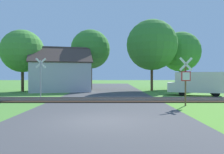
{
  "coord_description": "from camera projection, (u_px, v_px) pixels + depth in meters",
  "views": [
    {
      "loc": [
        0.48,
        -9.16,
        1.93
      ],
      "look_at": [
        0.5,
        8.38,
        1.8
      ],
      "focal_mm": 35.0,
      "sensor_mm": 36.0,
      "label": 1
    }
  ],
  "objects": [
    {
      "name": "ground_plane",
      "position": [
        100.0,
        121.0,
        9.17
      ],
      "size": [
        160.0,
        160.0,
        0.0
      ],
      "primitive_type": "plane",
      "color": "#4C8433"
    },
    {
      "name": "road_asphalt",
      "position": [
        102.0,
        113.0,
        11.17
      ],
      "size": [
        8.29,
        80.0,
        0.01
      ],
      "primitive_type": "cube",
      "color": "#424244",
      "rests_on": "ground"
    },
    {
      "name": "rail_track",
      "position": [
        105.0,
        100.0,
        16.55
      ],
      "size": [
        60.0,
        2.6,
        0.22
      ],
      "color": "#422D1E",
      "rests_on": "ground"
    },
    {
      "name": "stop_sign_near",
      "position": [
        185.0,
        78.0,
        13.79
      ],
      "size": [
        0.87,
        0.18,
        3.08
      ],
      "rotation": [
        0.0,
        0.0,
        3.25
      ],
      "color": "brown",
      "rests_on": "ground"
    },
    {
      "name": "crossing_sign_far",
      "position": [
        40.0,
        75.0,
        18.22
      ],
      "size": [
        0.88,
        0.15,
        3.4
      ],
      "rotation": [
        0.0,
        0.0,
        0.08
      ],
      "color": "#9E9EA5",
      "rests_on": "ground"
    },
    {
      "name": "house",
      "position": [
        60.0,
        76.0,
        26.46
      ],
      "size": [
        8.21,
        6.88,
        5.42
      ],
      "rotation": [
        0.0,
        0.0,
        0.24
      ],
      "color": "#B7B7BC",
      "rests_on": "ground"
    },
    {
      "name": "tree_center",
      "position": [
        90.0,
        49.0,
        29.74
      ],
      "size": [
        5.32,
        5.32,
        8.17
      ],
      "color": "#513823",
      "rests_on": "ground"
    },
    {
      "name": "tree_right",
      "position": [
        152.0,
        45.0,
        27.67
      ],
      "size": [
        6.42,
        6.42,
        9.0
      ],
      "color": "#513823",
      "rests_on": "ground"
    },
    {
      "name": "tree_left",
      "position": [
        22.0,
        51.0,
        25.97
      ],
      "size": [
        5.05,
        5.05,
        7.35
      ],
      "color": "#513823",
      "rests_on": "ground"
    },
    {
      "name": "tree_far",
      "position": [
        180.0,
        52.0,
        30.42
      ],
      "size": [
        5.54,
        5.54,
        8.01
      ],
      "color": "#513823",
      "rests_on": "ground"
    },
    {
      "name": "mail_truck",
      "position": [
        196.0,
        83.0,
        20.75
      ],
      "size": [
        5.23,
        3.28,
        2.24
      ],
      "rotation": [
        0.0,
        0.0,
        1.25
      ],
      "color": "silver",
      "rests_on": "ground"
    }
  ]
}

